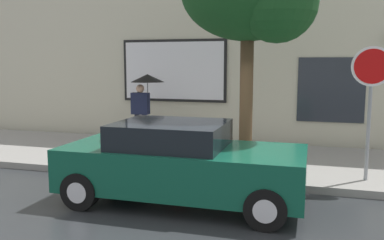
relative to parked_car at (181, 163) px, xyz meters
name	(u,v)px	position (x,y,z in m)	size (l,w,h in m)	color
ground_plane	(207,202)	(0.46, 0.12, -0.71)	(60.00, 60.00, 0.00)	#282B2D
sidewalk	(237,160)	(0.46, 3.12, -0.63)	(20.00, 4.00, 0.15)	gray
building_facade	(254,27)	(0.44, 5.62, 2.78)	(20.00, 0.67, 7.00)	beige
parked_car	(181,163)	(0.00, 0.00, 0.00)	(4.17, 1.89, 1.42)	#0F4C38
fire_hydrant	(177,148)	(-0.79, 2.16, -0.20)	(0.30, 0.44, 0.74)	red
pedestrian_with_umbrella	(145,90)	(-2.35, 4.04, 1.00)	(0.95, 0.95, 1.99)	black
stop_sign	(371,87)	(3.23, 1.84, 1.28)	(0.76, 0.10, 2.61)	gray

